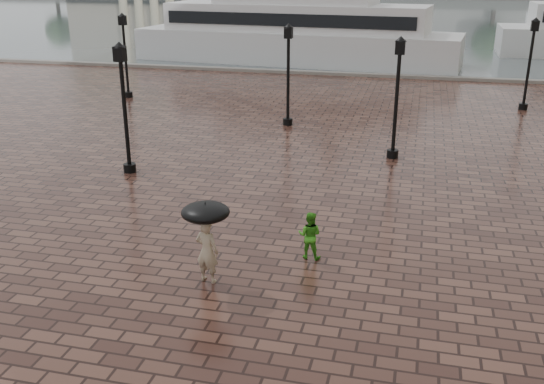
{
  "coord_description": "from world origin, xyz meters",
  "views": [
    {
      "loc": [
        3.84,
        -8.68,
        6.92
      ],
      "look_at": [
        0.32,
        5.59,
        1.4
      ],
      "focal_mm": 40.0,
      "sensor_mm": 36.0,
      "label": 1
    }
  ],
  "objects_px": {
    "adult_pedestrian": "(207,251)",
    "child_pedestrian": "(310,235)",
    "ferry_near": "(296,30)",
    "street_lamps": "(295,76)"
  },
  "relations": [
    {
      "from": "adult_pedestrian",
      "to": "ferry_near",
      "type": "height_order",
      "value": "ferry_near"
    },
    {
      "from": "child_pedestrian",
      "to": "ferry_near",
      "type": "distance_m",
      "value": 32.95
    },
    {
      "from": "adult_pedestrian",
      "to": "ferry_near",
      "type": "bearing_deg",
      "value": -70.81
    },
    {
      "from": "adult_pedestrian",
      "to": "child_pedestrian",
      "type": "relative_size",
      "value": 1.26
    },
    {
      "from": "street_lamps",
      "to": "ferry_near",
      "type": "relative_size",
      "value": 0.87
    },
    {
      "from": "ferry_near",
      "to": "child_pedestrian",
      "type": "bearing_deg",
      "value": -71.59
    },
    {
      "from": "adult_pedestrian",
      "to": "ferry_near",
      "type": "xyz_separation_m",
      "value": [
        -5.02,
        33.9,
        1.62
      ]
    },
    {
      "from": "street_lamps",
      "to": "child_pedestrian",
      "type": "relative_size",
      "value": 17.5
    },
    {
      "from": "street_lamps",
      "to": "adult_pedestrian",
      "type": "bearing_deg",
      "value": -86.06
    },
    {
      "from": "child_pedestrian",
      "to": "ferry_near",
      "type": "relative_size",
      "value": 0.05
    }
  ]
}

